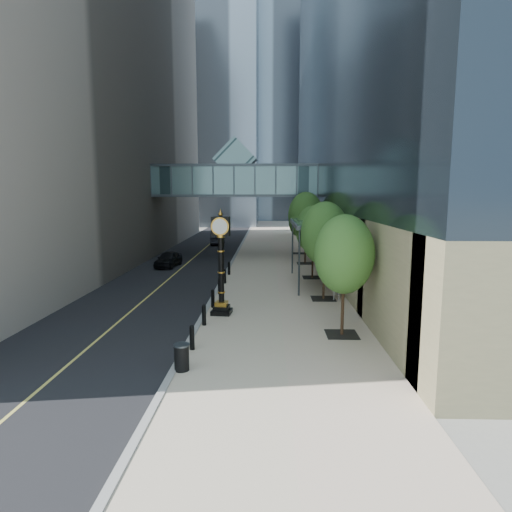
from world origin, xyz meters
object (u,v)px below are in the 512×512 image
at_px(trash_bin, 182,358).
at_px(car_near, 168,259).
at_px(car_far, 218,238).
at_px(pedestrian, 336,286).
at_px(street_clock, 221,271).

distance_m(trash_bin, car_near, 22.43).
bearing_deg(car_far, car_near, 77.82).
bearing_deg(car_far, trash_bin, 90.67).
height_order(pedestrian, car_near, pedestrian).
bearing_deg(street_clock, pedestrian, 31.64).
xyz_separation_m(trash_bin, car_far, (-3.25, 38.17, 0.27)).
bearing_deg(trash_bin, car_near, 104.34).
distance_m(pedestrian, car_near, 17.01).
height_order(street_clock, trash_bin, street_clock).
xyz_separation_m(street_clock, trash_bin, (-0.62, -7.20, -1.83)).
bearing_deg(car_near, trash_bin, -69.88).
xyz_separation_m(street_clock, car_far, (-3.87, 30.97, -1.56)).
xyz_separation_m(pedestrian, car_near, (-12.57, 11.46, -0.20)).
xyz_separation_m(trash_bin, pedestrian, (7.02, 10.27, 0.38)).
distance_m(street_clock, car_far, 31.25).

